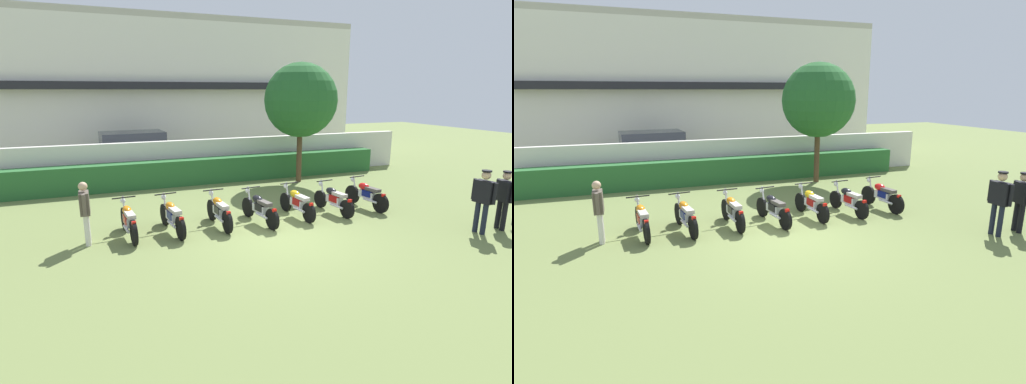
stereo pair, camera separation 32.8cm
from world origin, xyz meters
The scene contains 16 objects.
ground centered at (0.00, 0.00, 0.00)m, with size 60.00×60.00×0.00m, color olive.
building centered at (0.00, 15.27, 3.70)m, with size 20.18×6.50×7.40m.
compound_wall centered at (0.00, 7.56, 0.85)m, with size 19.17×0.30×1.70m, color silver.
hedge_row centered at (0.00, 6.86, 0.51)m, with size 15.34×0.70×1.01m, color #28602D.
parked_car centered at (-2.54, 9.92, 0.94)m, with size 4.63×2.36×1.89m.
tree_near_inspector centered at (3.50, 5.72, 3.29)m, with size 2.93×2.93×4.77m.
motorcycle_in_row_0 centered at (-3.60, 1.46, 0.46)m, with size 0.60×1.86×0.97m.
motorcycle_in_row_1 centered at (-2.50, 1.44, 0.45)m, with size 0.60×1.94×0.96m.
motorcycle_in_row_2 centered at (-1.20, 1.42, 0.45)m, with size 0.60×1.86×0.97m.
motorcycle_in_row_3 centered at (-0.04, 1.29, 0.44)m, with size 0.60×1.93×0.95m.
motorcycle_in_row_4 centered at (1.22, 1.43, 0.44)m, with size 0.60×1.89×0.95m.
motorcycle_in_row_5 centered at (2.44, 1.37, 0.44)m, with size 0.60×1.86×0.94m.
motorcycle_in_row_6 centered at (3.70, 1.44, 0.45)m, with size 0.60×1.88×0.96m.
inspector_person centered at (-4.59, 1.31, 0.92)m, with size 0.22×0.65×1.58m.
officer_0 centered at (5.07, -1.62, 1.01)m, with size 0.25×0.68×1.70m.
officer_1 centered at (5.85, -1.62, 0.95)m, with size 0.33×0.63×1.62m.
Camera 1 is at (-4.16, -8.86, 3.69)m, focal length 28.24 mm.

